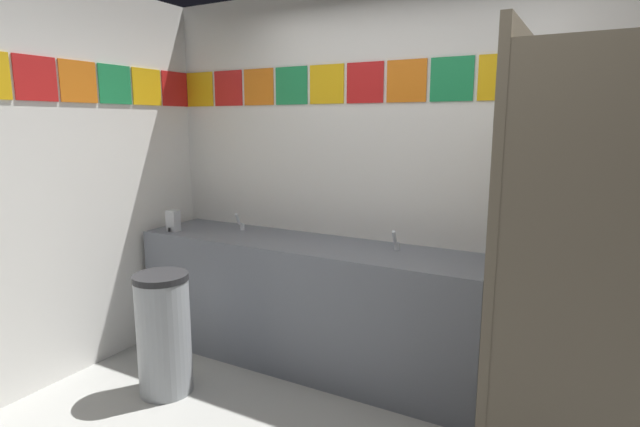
{
  "coord_description": "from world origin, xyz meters",
  "views": [
    {
      "loc": [
        0.99,
        -1.76,
        1.7
      ],
      "look_at": [
        -0.45,
        0.83,
        1.16
      ],
      "focal_mm": 28.2,
      "sensor_mm": 36.0,
      "label": 1
    }
  ],
  "objects": [
    {
      "name": "soap_dispenser",
      "position": [
        -1.8,
        0.96,
        0.97
      ],
      "size": [
        0.09,
        0.09,
        0.16
      ],
      "color": "#B7BABF",
      "rests_on": "vanity_counter"
    },
    {
      "name": "wall_side",
      "position": [
        -2.09,
        -0.0,
        1.31
      ],
      "size": [
        0.09,
        2.87,
        2.61
      ],
      "color": "white",
      "rests_on": "ground_plane"
    },
    {
      "name": "stall_divider",
      "position": [
        0.86,
        0.41,
        1.02
      ],
      "size": [
        0.92,
        1.53,
        2.04
      ],
      "color": "#726651",
      "rests_on": "ground_plane"
    },
    {
      "name": "vanity_counter",
      "position": [
        -0.74,
        1.14,
        0.45
      ],
      "size": [
        2.51,
        0.59,
        0.89
      ],
      "color": "slate",
      "rests_on": "ground_plane"
    },
    {
      "name": "faucet_left",
      "position": [
        -1.37,
        1.23,
        0.94
      ],
      "size": [
        0.04,
        0.1,
        0.14
      ],
      "color": "silver",
      "rests_on": "vanity_counter"
    },
    {
      "name": "wall_back",
      "position": [
        -0.0,
        1.47,
        1.31
      ],
      "size": [
        4.1,
        0.09,
        2.61
      ],
      "color": "white",
      "rests_on": "ground_plane"
    },
    {
      "name": "trash_bin",
      "position": [
        -1.32,
        0.36,
        0.39
      ],
      "size": [
        0.34,
        0.34,
        0.78
      ],
      "color": "#999EA3",
      "rests_on": "ground_plane"
    },
    {
      "name": "faucet_right",
      "position": [
        -0.11,
        1.23,
        0.94
      ],
      "size": [
        0.04,
        0.1,
        0.14
      ],
      "color": "silver",
      "rests_on": "vanity_counter"
    },
    {
      "name": "toilet",
      "position": [
        1.22,
        1.05,
        0.3
      ],
      "size": [
        0.39,
        0.49,
        0.74
      ],
      "color": "white",
      "rests_on": "ground_plane"
    }
  ]
}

